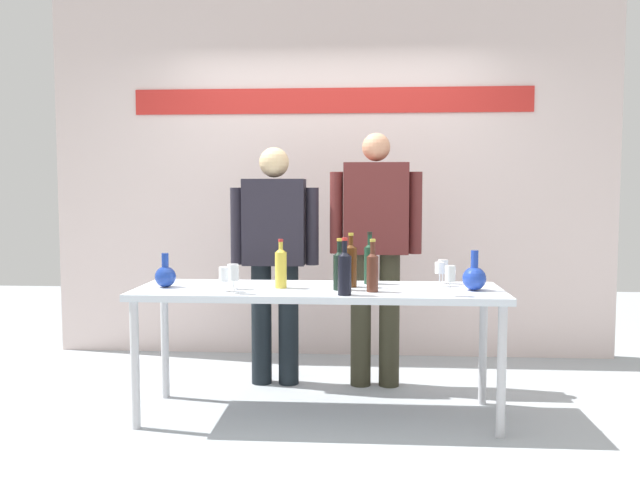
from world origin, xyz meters
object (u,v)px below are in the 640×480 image
at_px(wine_glass_right_0, 440,269).
at_px(wine_bottle_4, 370,262).
at_px(decanter_blue_right, 474,277).
at_px(presenter_right, 376,241).
at_px(decanter_blue_left, 165,276).
at_px(wine_bottle_3, 281,267).
at_px(wine_bottle_2, 339,268).
at_px(presenter_left, 275,250).
at_px(wine_bottle_0, 345,271).
at_px(wine_glass_right_1, 450,274).
at_px(display_table, 318,299).
at_px(wine_bottle_1, 373,270).
at_px(wine_glass_left_0, 234,273).
at_px(wine_glass_left_2, 225,275).
at_px(wine_glass_left_1, 233,271).
at_px(wine_glass_right_2, 443,267).
at_px(wine_bottle_5, 351,264).

bearing_deg(wine_glass_right_0, wine_bottle_4, 169.74).
distance_m(decanter_blue_right, presenter_right, 0.88).
distance_m(decanter_blue_left, wine_bottle_3, 0.69).
bearing_deg(decanter_blue_right, wine_bottle_2, -177.37).
xyz_separation_m(presenter_left, presenter_right, (0.69, 0.00, 0.06)).
height_order(decanter_blue_left, wine_bottle_0, wine_bottle_0).
xyz_separation_m(wine_bottle_3, wine_glass_right_1, (0.96, -0.23, -0.01)).
xyz_separation_m(decanter_blue_right, wine_glass_right_0, (-0.18, 0.15, 0.03)).
bearing_deg(display_table, wine_bottle_1, -21.09).
distance_m(wine_bottle_4, wine_glass_right_1, 0.62).
bearing_deg(wine_bottle_2, wine_glass_left_0, -163.18).
bearing_deg(wine_glass_left_2, presenter_left, 77.77).
distance_m(decanter_blue_right, wine_bottle_1, 0.60).
bearing_deg(wine_glass_right_0, wine_bottle_2, -163.00).
relative_size(presenter_right, wine_glass_left_1, 11.71).
height_order(presenter_right, wine_bottle_0, presenter_right).
bearing_deg(wine_glass_left_1, decanter_blue_left, 173.18).
xyz_separation_m(wine_glass_left_1, wine_glass_right_1, (1.23, -0.16, 0.01)).
bearing_deg(wine_bottle_0, wine_glass_left_1, 165.32).
relative_size(decanter_blue_right, wine_bottle_3, 0.80).
bearing_deg(wine_bottle_4, wine_glass_right_2, 5.25).
distance_m(presenter_left, wine_bottle_1, 1.01).
bearing_deg(wine_glass_left_2, wine_glass_right_1, -3.22).
bearing_deg(wine_glass_right_1, wine_glass_right_0, 92.21).
xyz_separation_m(wine_glass_left_2, wine_glass_right_0, (1.25, 0.29, 0.01)).
height_order(wine_glass_left_1, wine_glass_right_2, same).
bearing_deg(wine_glass_left_2, decanter_blue_right, 5.71).
height_order(display_table, presenter_left, presenter_left).
distance_m(wine_glass_left_0, wine_glass_right_1, 1.19).
bearing_deg(decanter_blue_right, wine_glass_left_0, -171.15).
bearing_deg(wine_bottle_0, presenter_left, 119.92).
bearing_deg(wine_bottle_5, presenter_left, 132.85).
xyz_separation_m(presenter_left, wine_glass_left_2, (-0.17, -0.81, -0.07)).
height_order(wine_bottle_0, wine_glass_left_2, wine_bottle_0).
height_order(wine_bottle_0, wine_bottle_3, wine_bottle_0).
bearing_deg(wine_bottle_4, presenter_right, 84.38).
distance_m(wine_glass_left_0, wine_glass_left_1, 0.17).
bearing_deg(decanter_blue_right, display_table, 178.24).
bearing_deg(decanter_blue_left, wine_bottle_2, -1.97).
relative_size(decanter_blue_right, wine_glass_left_1, 1.57).
relative_size(wine_glass_left_0, wine_glass_left_1, 1.09).
relative_size(decanter_blue_left, wine_glass_left_0, 1.27).
height_order(display_table, wine_bottle_0, wine_bottle_0).
height_order(wine_bottle_3, wine_bottle_5, wine_bottle_5).
bearing_deg(wine_glass_right_0, wine_bottle_3, -172.14).
bearing_deg(decanter_blue_left, wine_glass_right_1, -7.38).
xyz_separation_m(wine_glass_left_0, wine_glass_right_0, (1.18, 0.36, -0.01)).
xyz_separation_m(wine_glass_left_1, wine_glass_left_2, (-0.03, -0.09, -0.01)).
relative_size(decanter_blue_right, wine_bottle_1, 0.77).
distance_m(presenter_left, wine_glass_left_1, 0.73).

